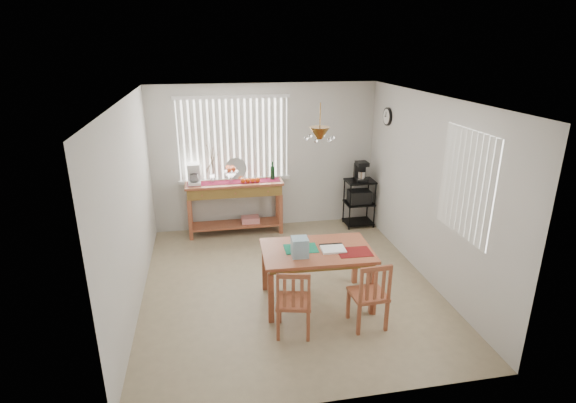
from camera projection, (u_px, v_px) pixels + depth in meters
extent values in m
cube|color=#9C8B6A|center=(288.00, 284.00, 6.39)|extent=(4.00, 4.50, 0.01)
cube|color=silver|center=(265.00, 157.00, 8.08)|extent=(4.00, 0.10, 2.60)
cube|color=silver|center=(338.00, 285.00, 3.82)|extent=(4.00, 0.10, 2.60)
cube|color=silver|center=(127.00, 208.00, 5.59)|extent=(0.10, 4.50, 2.60)
cube|color=silver|center=(431.00, 189.00, 6.31)|extent=(0.10, 4.50, 2.60)
cube|color=white|center=(288.00, 94.00, 5.50)|extent=(4.00, 4.50, 0.10)
cube|color=white|center=(233.00, 139.00, 7.82)|extent=(1.90, 0.01, 1.40)
cube|color=white|center=(181.00, 142.00, 7.65)|extent=(0.07, 0.03, 1.40)
cube|color=white|center=(187.00, 141.00, 7.67)|extent=(0.07, 0.03, 1.40)
cube|color=white|center=(193.00, 141.00, 7.69)|extent=(0.07, 0.03, 1.40)
cube|color=white|center=(200.00, 141.00, 7.71)|extent=(0.07, 0.03, 1.40)
cube|color=white|center=(206.00, 141.00, 7.72)|extent=(0.07, 0.03, 1.40)
cube|color=white|center=(212.00, 140.00, 7.74)|extent=(0.07, 0.03, 1.40)
cube|color=white|center=(218.00, 140.00, 7.76)|extent=(0.07, 0.03, 1.40)
cube|color=white|center=(224.00, 140.00, 7.78)|extent=(0.07, 0.03, 1.40)
cube|color=white|center=(230.00, 140.00, 7.80)|extent=(0.07, 0.03, 1.40)
cube|color=white|center=(237.00, 139.00, 7.82)|extent=(0.07, 0.03, 1.40)
cube|color=white|center=(243.00, 139.00, 7.84)|extent=(0.07, 0.03, 1.40)
cube|color=white|center=(249.00, 139.00, 7.85)|extent=(0.07, 0.03, 1.40)
cube|color=white|center=(255.00, 139.00, 7.87)|extent=(0.07, 0.03, 1.40)
cube|color=white|center=(261.00, 139.00, 7.89)|extent=(0.07, 0.03, 1.40)
cube|color=white|center=(267.00, 138.00, 7.91)|extent=(0.07, 0.03, 1.40)
cube|color=white|center=(272.00, 138.00, 7.93)|extent=(0.07, 0.03, 1.40)
cube|color=white|center=(278.00, 138.00, 7.95)|extent=(0.07, 0.03, 1.40)
cube|color=white|center=(284.00, 138.00, 7.96)|extent=(0.07, 0.03, 1.40)
cube|color=white|center=(235.00, 180.00, 8.04)|extent=(1.98, 0.06, 0.06)
cube|color=white|center=(232.00, 97.00, 7.55)|extent=(1.98, 0.06, 0.06)
cube|color=white|center=(466.00, 184.00, 5.35)|extent=(0.01, 1.10, 1.30)
cube|color=white|center=(491.00, 198.00, 4.89)|extent=(0.03, 0.07, 1.30)
cube|color=white|center=(485.00, 195.00, 4.99)|extent=(0.03, 0.07, 1.30)
cube|color=white|center=(479.00, 191.00, 5.09)|extent=(0.03, 0.07, 1.30)
cube|color=white|center=(474.00, 189.00, 5.19)|extent=(0.03, 0.07, 1.30)
cube|color=white|center=(468.00, 186.00, 5.29)|extent=(0.03, 0.07, 1.30)
cube|color=white|center=(463.00, 183.00, 5.40)|extent=(0.03, 0.07, 1.30)
cube|color=white|center=(458.00, 180.00, 5.50)|extent=(0.03, 0.07, 1.30)
cube|color=white|center=(454.00, 178.00, 5.60)|extent=(0.03, 0.07, 1.30)
cube|color=white|center=(449.00, 175.00, 5.70)|extent=(0.03, 0.07, 1.30)
cube|color=white|center=(445.00, 173.00, 5.80)|extent=(0.03, 0.07, 1.30)
cylinder|color=black|center=(387.00, 117.00, 7.47)|extent=(0.04, 0.30, 0.30)
cylinder|color=white|center=(386.00, 117.00, 7.46)|extent=(0.01, 0.25, 0.25)
cylinder|color=brown|center=(320.00, 117.00, 5.17)|extent=(0.01, 0.01, 0.34)
cone|color=brown|center=(320.00, 133.00, 5.23)|extent=(0.24, 0.24, 0.14)
sphere|color=white|center=(333.00, 138.00, 5.28)|extent=(0.05, 0.05, 0.05)
sphere|color=white|center=(323.00, 136.00, 5.39)|extent=(0.05, 0.05, 0.05)
sphere|color=white|center=(310.00, 136.00, 5.37)|extent=(0.05, 0.05, 0.05)
sphere|color=white|center=(306.00, 139.00, 5.22)|extent=(0.05, 0.05, 0.05)
sphere|color=white|center=(316.00, 141.00, 5.11)|extent=(0.05, 0.05, 0.05)
sphere|color=white|center=(329.00, 140.00, 5.14)|extent=(0.05, 0.05, 0.05)
cube|color=#A55637|center=(234.00, 183.00, 7.82)|extent=(1.69, 0.47, 0.04)
cube|color=olive|center=(234.00, 190.00, 7.86)|extent=(1.62, 0.43, 0.17)
cube|color=#A55637|center=(190.00, 220.00, 7.70)|extent=(0.06, 0.06, 0.73)
cube|color=#A55637|center=(281.00, 214.00, 7.98)|extent=(0.06, 0.06, 0.73)
cube|color=#A55637|center=(190.00, 213.00, 8.04)|extent=(0.06, 0.06, 0.73)
cube|color=#A55637|center=(277.00, 207.00, 8.32)|extent=(0.06, 0.06, 0.73)
cube|color=#A55637|center=(236.00, 224.00, 8.08)|extent=(1.56, 0.41, 0.03)
cube|color=red|center=(250.00, 220.00, 8.10)|extent=(0.32, 0.23, 0.11)
cube|color=maroon|center=(234.00, 182.00, 7.81)|extent=(1.60, 0.26, 0.01)
cube|color=white|center=(195.00, 183.00, 7.69)|extent=(0.21, 0.25, 0.05)
cube|color=white|center=(194.00, 174.00, 7.72)|extent=(0.21, 0.08, 0.32)
cube|color=white|center=(193.00, 166.00, 7.56)|extent=(0.21, 0.23, 0.07)
cylinder|color=white|center=(194.00, 178.00, 7.62)|extent=(0.14, 0.14, 0.14)
cylinder|color=white|center=(231.00, 180.00, 7.77)|extent=(0.05, 0.05, 0.11)
cone|color=white|center=(231.00, 174.00, 7.73)|extent=(0.27, 0.27, 0.09)
sphere|color=red|center=(234.00, 169.00, 7.71)|extent=(0.08, 0.08, 0.08)
sphere|color=red|center=(229.00, 169.00, 7.74)|extent=(0.08, 0.08, 0.08)
sphere|color=red|center=(229.00, 170.00, 7.66)|extent=(0.08, 0.08, 0.08)
sphere|color=#D6440B|center=(243.00, 181.00, 7.75)|extent=(0.08, 0.08, 0.08)
sphere|color=#D6440B|center=(248.00, 180.00, 7.76)|extent=(0.08, 0.08, 0.08)
sphere|color=#D6440B|center=(253.00, 180.00, 7.78)|extent=(0.08, 0.08, 0.08)
sphere|color=#D6440B|center=(258.00, 180.00, 7.79)|extent=(0.08, 0.08, 0.08)
cylinder|color=silver|center=(236.00, 169.00, 7.94)|extent=(0.38, 0.09, 0.37)
cylinder|color=white|center=(212.00, 178.00, 7.77)|extent=(0.08, 0.08, 0.15)
cylinder|color=#4C3823|center=(211.00, 161.00, 7.67)|extent=(0.09, 0.04, 0.47)
cylinder|color=#4C3823|center=(211.00, 159.00, 7.66)|extent=(0.14, 0.06, 0.51)
cylinder|color=#4C3823|center=(211.00, 162.00, 7.68)|extent=(0.18, 0.08, 0.38)
cylinder|color=#4C3823|center=(211.00, 158.00, 7.65)|extent=(0.06, 0.03, 0.58)
cylinder|color=#4C3823|center=(212.00, 163.00, 7.68)|extent=(0.23, 0.11, 0.33)
cylinder|color=black|center=(272.00, 173.00, 7.94)|extent=(0.08, 0.08, 0.24)
cylinder|color=black|center=(272.00, 164.00, 7.88)|extent=(0.03, 0.03, 0.08)
cylinder|color=black|center=(350.00, 207.00, 8.11)|extent=(0.02, 0.02, 0.87)
cylinder|color=black|center=(375.00, 205.00, 8.19)|extent=(0.02, 0.02, 0.87)
cylinder|color=black|center=(344.00, 200.00, 8.45)|extent=(0.02, 0.02, 0.87)
cylinder|color=black|center=(368.00, 199.00, 8.53)|extent=(0.02, 0.02, 0.87)
cube|color=black|center=(360.00, 181.00, 8.18)|extent=(0.51, 0.41, 0.03)
cube|color=black|center=(359.00, 203.00, 8.32)|extent=(0.51, 0.41, 0.03)
cube|color=black|center=(358.00, 222.00, 8.44)|extent=(0.51, 0.41, 0.03)
cube|color=black|center=(359.00, 197.00, 8.28)|extent=(0.39, 0.31, 0.23)
cube|color=black|center=(361.00, 179.00, 8.14)|extent=(0.21, 0.25, 0.05)
cube|color=black|center=(360.00, 171.00, 8.18)|extent=(0.21, 0.08, 0.31)
cube|color=black|center=(362.00, 163.00, 8.04)|extent=(0.21, 0.23, 0.07)
cylinder|color=silver|center=(361.00, 175.00, 8.10)|extent=(0.13, 0.13, 0.13)
cube|color=#A55637|center=(317.00, 251.00, 5.74)|extent=(1.44, 0.96, 0.04)
cube|color=olive|center=(317.00, 254.00, 5.76)|extent=(1.33, 0.85, 0.06)
cube|color=#A55637|center=(271.00, 298.00, 5.42)|extent=(0.07, 0.07, 0.65)
cube|color=#A55637|center=(373.00, 290.00, 5.60)|extent=(0.07, 0.07, 0.65)
cube|color=#A55637|center=(265.00, 268.00, 6.15)|extent=(0.07, 0.07, 0.65)
cube|color=#A55637|center=(355.00, 262.00, 6.33)|extent=(0.07, 0.07, 0.65)
cube|color=#157753|center=(301.00, 248.00, 5.75)|extent=(0.43, 0.32, 0.01)
cube|color=maroon|center=(354.00, 252.00, 5.65)|extent=(0.43, 0.32, 0.01)
cube|color=white|center=(333.00, 249.00, 5.71)|extent=(0.31, 0.25, 0.03)
cube|color=black|center=(331.00, 245.00, 5.83)|extent=(0.30, 0.04, 0.03)
cube|color=#8BB5CA|center=(300.00, 247.00, 5.52)|extent=(0.21, 0.21, 0.24)
cube|color=#A55637|center=(294.00, 301.00, 5.21)|extent=(0.48, 0.48, 0.04)
cube|color=#A55637|center=(308.00, 309.00, 5.43)|extent=(0.05, 0.05, 0.39)
cube|color=#A55637|center=(280.00, 309.00, 5.45)|extent=(0.05, 0.05, 0.39)
cube|color=#A55637|center=(308.00, 326.00, 5.11)|extent=(0.05, 0.05, 0.39)
cube|color=#A55637|center=(278.00, 326.00, 5.12)|extent=(0.05, 0.05, 0.39)
cube|color=#A55637|center=(309.00, 292.00, 4.95)|extent=(0.04, 0.04, 0.44)
cube|color=#A55637|center=(278.00, 291.00, 4.96)|extent=(0.04, 0.04, 0.44)
cube|color=#A55637|center=(293.00, 276.00, 4.89)|extent=(0.36, 0.11, 0.06)
cube|color=#A55637|center=(302.00, 293.00, 4.96)|extent=(0.04, 0.03, 0.35)
cube|color=#A55637|center=(293.00, 293.00, 4.96)|extent=(0.04, 0.03, 0.35)
cube|color=#A55637|center=(285.00, 293.00, 4.97)|extent=(0.04, 0.03, 0.35)
cube|color=#A55637|center=(368.00, 294.00, 5.34)|extent=(0.42, 0.42, 0.04)
cube|color=#A55637|center=(374.00, 301.00, 5.61)|extent=(0.04, 0.04, 0.40)
cube|color=#A55637|center=(348.00, 304.00, 5.54)|extent=(0.04, 0.04, 0.40)
cube|color=#A55637|center=(386.00, 316.00, 5.29)|extent=(0.04, 0.04, 0.40)
cube|color=#A55637|center=(359.00, 320.00, 5.22)|extent=(0.04, 0.04, 0.40)
cube|color=#A55637|center=(390.00, 282.00, 5.13)|extent=(0.04, 0.04, 0.44)
cube|color=#A55637|center=(361.00, 286.00, 5.06)|extent=(0.04, 0.04, 0.44)
cube|color=#A55637|center=(377.00, 269.00, 5.03)|extent=(0.37, 0.05, 0.06)
cube|color=#A55637|center=(383.00, 285.00, 5.12)|extent=(0.04, 0.02, 0.36)
cube|color=#A55637|center=(375.00, 286.00, 5.10)|extent=(0.04, 0.02, 0.36)
cube|color=#A55637|center=(368.00, 287.00, 5.08)|extent=(0.04, 0.02, 0.36)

